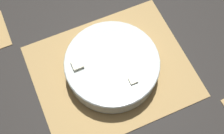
{
  "coord_description": "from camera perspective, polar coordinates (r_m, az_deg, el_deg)",
  "views": [
    {
      "loc": [
        -0.17,
        -0.38,
        0.9
      ],
      "look_at": [
        0.0,
        0.0,
        0.03
      ],
      "focal_mm": 50.0,
      "sensor_mm": 36.0,
      "label": 1
    }
  ],
  "objects": [
    {
      "name": "fruit_salad_bowl",
      "position": [
        0.95,
        -0.03,
        0.27
      ],
      "size": [
        0.29,
        0.29,
        0.08
      ],
      "color": "silver",
      "rests_on": "bamboo_mat_center"
    },
    {
      "name": "bamboo_mat_center",
      "position": [
        0.99,
        -0.0,
        -0.74
      ],
      "size": [
        0.48,
        0.4,
        0.01
      ],
      "color": "#A8844C",
      "rests_on": "ground_plane"
    },
    {
      "name": "ground_plane",
      "position": [
        0.99,
        -0.0,
        -0.82
      ],
      "size": [
        6.0,
        6.0,
        0.0
      ],
      "primitive_type": "plane",
      "color": "black"
    }
  ]
}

